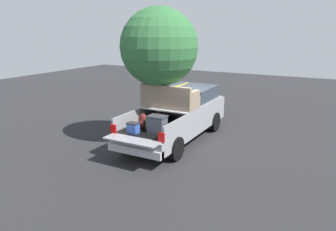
# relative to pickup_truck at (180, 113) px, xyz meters

# --- Properties ---
(ground_plane) EXTENTS (40.00, 40.00, 0.00)m
(ground_plane) POSITION_rel_pickup_truck_xyz_m (-0.35, 0.00, -0.96)
(ground_plane) COLOR #262628
(pickup_truck) EXTENTS (6.05, 2.06, 2.23)m
(pickup_truck) POSITION_rel_pickup_truck_xyz_m (0.00, 0.00, 0.00)
(pickup_truck) COLOR gray
(pickup_truck) RESTS_ON ground_plane
(tree_background) EXTENTS (2.76, 2.76, 4.87)m
(tree_background) POSITION_rel_pickup_truck_xyz_m (-0.79, 0.44, 2.51)
(tree_background) COLOR brown
(tree_background) RESTS_ON ground_plane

